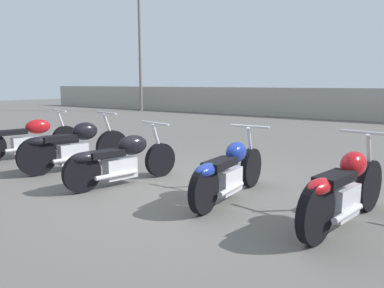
{
  "coord_description": "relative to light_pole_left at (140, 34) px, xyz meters",
  "views": [
    {
      "loc": [
        3.24,
        -4.34,
        1.58
      ],
      "look_at": [
        0.0,
        0.33,
        0.65
      ],
      "focal_mm": 35.0,
      "sensor_mm": 36.0,
      "label": 1
    }
  ],
  "objects": [
    {
      "name": "motorcycle_slot_2",
      "position": [
        10.34,
        -11.77,
        -3.84
      ],
      "size": [
        0.79,
        1.97,
        0.94
      ],
      "rotation": [
        0.0,
        0.0,
        -0.23
      ],
      "color": "black",
      "rests_on": "ground_plane"
    },
    {
      "name": "motorcycle_slot_0",
      "position": [
        7.14,
        -11.38,
        -3.82
      ],
      "size": [
        0.77,
        2.17,
        0.99
      ],
      "rotation": [
        0.0,
        0.0,
        -0.22
      ],
      "color": "black",
      "rests_on": "ground_plane"
    },
    {
      "name": "motorcycle_slot_3",
      "position": [
        12.1,
        -11.51,
        -3.85
      ],
      "size": [
        0.61,
        2.03,
        0.96
      ],
      "rotation": [
        0.0,
        0.0,
        0.05
      ],
      "color": "black",
      "rests_on": "ground_plane"
    },
    {
      "name": "motorcycle_slot_1",
      "position": [
        8.91,
        -11.54,
        -3.8
      ],
      "size": [
        0.83,
        2.08,
        1.03
      ],
      "rotation": [
        0.0,
        0.0,
        -0.24
      ],
      "color": "black",
      "rests_on": "ground_plane"
    },
    {
      "name": "motorcycle_slot_4",
      "position": [
        13.62,
        -11.64,
        -3.82
      ],
      "size": [
        0.7,
        2.02,
        1.01
      ],
      "rotation": [
        0.0,
        0.0,
        -0.17
      ],
      "color": "black",
      "rests_on": "ground_plane"
    },
    {
      "name": "ground_plane",
      "position": [
        11.26,
        -11.51,
        -4.25
      ],
      "size": [
        60.0,
        60.0,
        0.0
      ],
      "primitive_type": "plane",
      "color": "#5B5954"
    },
    {
      "name": "fence_back",
      "position": [
        11.26,
        1.06,
        -3.56
      ],
      "size": [
        40.0,
        0.04,
        1.36
      ],
      "color": "#9E998E",
      "rests_on": "ground_plane"
    },
    {
      "name": "light_pole_left",
      "position": [
        0.0,
        0.0,
        0.0
      ],
      "size": [
        0.7,
        0.35,
        7.15
      ],
      "color": "slate",
      "rests_on": "ground_plane"
    }
  ]
}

